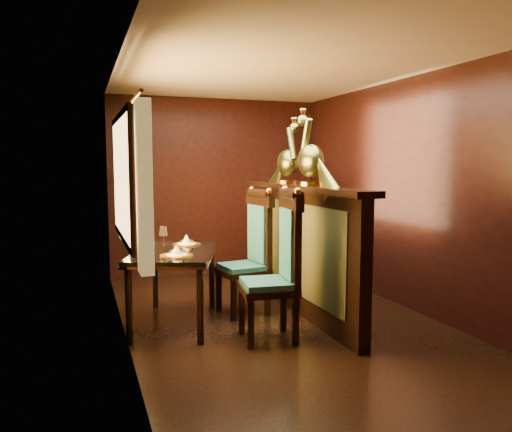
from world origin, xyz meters
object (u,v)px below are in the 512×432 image
object	(u,v)px
peacock_right	(288,151)
dining_table	(174,257)
chair_left	(282,261)
peacock_left	(311,146)
chair_right	(253,248)

from	to	relation	value
peacock_right	dining_table	bearing A→B (deg)	-166.48
chair_left	peacock_right	world-z (taller)	peacock_right
peacock_left	peacock_right	xyz separation A→B (m)	(0.00, 0.58, -0.04)
dining_table	peacock_left	xyz separation A→B (m)	(1.33, -0.26, 1.08)
dining_table	chair_left	world-z (taller)	chair_left
dining_table	peacock_left	size ratio (longest dim) A/B	1.84
chair_left	peacock_right	xyz separation A→B (m)	(0.50, 1.05, 1.00)
chair_left	peacock_left	xyz separation A→B (m)	(0.50, 0.46, 1.03)
chair_right	peacock_left	distance (m)	1.23
peacock_right	chair_left	bearing A→B (deg)	-115.46
chair_left	dining_table	bearing A→B (deg)	145.92
dining_table	chair_right	bearing A→B (deg)	29.02
chair_right	peacock_right	world-z (taller)	peacock_right
peacock_left	peacock_right	bearing A→B (deg)	90.00
chair_left	peacock_left	distance (m)	1.24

